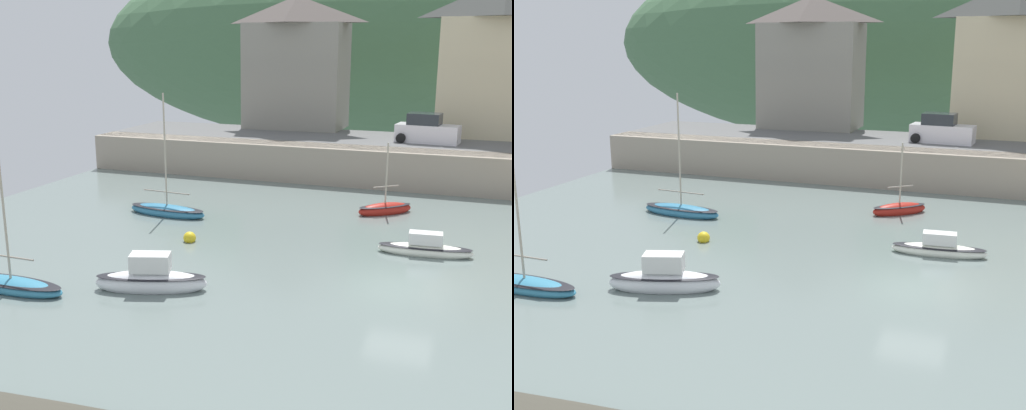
# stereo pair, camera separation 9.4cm
# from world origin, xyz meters

# --- Properties ---
(quay_seawall) EXTENTS (48.00, 9.40, 2.40)m
(quay_seawall) POSITION_xyz_m (0.00, 17.50, 1.36)
(quay_seawall) COLOR gray
(quay_seawall) RESTS_ON ground
(hillside_backdrop) EXTENTS (80.00, 44.00, 25.47)m
(hillside_backdrop) POSITION_xyz_m (-5.55, 55.20, 8.92)
(hillside_backdrop) COLOR #446C47
(hillside_backdrop) RESTS_ON ground
(waterfront_building_left) EXTENTS (7.79, 4.92, 9.96)m
(waterfront_building_left) POSITION_xyz_m (-11.71, 25.20, 7.46)
(waterfront_building_left) COLOR gray
(waterfront_building_left) RESTS_ON ground
(waterfront_building_centre) EXTENTS (8.16, 4.64, 10.67)m
(waterfront_building_centre) POSITION_xyz_m (2.93, 25.20, 7.84)
(waterfront_building_centre) COLOR beige
(waterfront_building_centre) RESTS_ON ground
(sailboat_white_hull) EXTENTS (4.51, 1.25, 6.57)m
(sailboat_white_hull) POSITION_xyz_m (-13.51, -5.27, 0.24)
(sailboat_white_hull) COLOR teal
(sailboat_white_hull) RESTS_ON ground
(sailboat_blue_trim) EXTENTS (4.08, 1.27, 1.14)m
(sailboat_blue_trim) POSITION_xyz_m (0.44, 4.13, 0.28)
(sailboat_blue_trim) COLOR white
(sailboat_blue_trim) RESTS_ON ground
(rowboat_small_beached) EXTENTS (4.58, 1.65, 6.57)m
(rowboat_small_beached) POSITION_xyz_m (-13.08, 6.11, 0.26)
(rowboat_small_beached) COLOR teal
(rowboat_small_beached) RESTS_ON ground
(sailboat_nearest_shore) EXTENTS (4.29, 2.37, 1.62)m
(sailboat_nearest_shore) POSITION_xyz_m (-8.66, -3.46, 0.40)
(sailboat_nearest_shore) COLOR white
(sailboat_nearest_shore) RESTS_ON ground
(sailboat_tall_mast) EXTENTS (3.00, 2.71, 3.99)m
(sailboat_tall_mast) POSITION_xyz_m (-2.25, 10.36, 0.26)
(sailboat_tall_mast) COLOR #AA2017
(sailboat_tall_mast) RESTS_ON ground
(parked_car_near_slipway) EXTENTS (4.26, 2.15, 1.95)m
(parked_car_near_slipway) POSITION_xyz_m (-1.24, 20.70, 3.20)
(parked_car_near_slipway) COLOR silver
(parked_car_near_slipway) RESTS_ON ground
(mooring_buoy) EXTENTS (0.58, 0.58, 0.58)m
(mooring_buoy) POSITION_xyz_m (-9.92, 2.33, 0.17)
(mooring_buoy) COLOR yellow
(mooring_buoy) RESTS_ON ground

